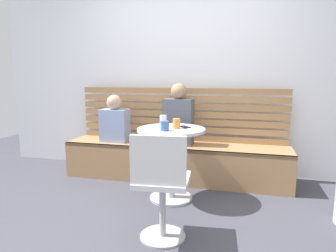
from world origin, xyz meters
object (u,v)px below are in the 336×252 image
cafe_table (171,150)px  phone_on_table (185,127)px  person_adult (179,117)px  cup_glass_tall (163,121)px  cup_mug_blue (165,126)px  white_chair (161,184)px  person_child_left (115,121)px  cup_tumbler_orange (176,124)px  booth_bench (175,161)px

cafe_table → phone_on_table: bearing=38.9°
person_adult → phone_on_table: size_ratio=5.22×
cup_glass_tall → cup_mug_blue: cup_glass_tall is taller
person_adult → white_chair: bearing=-82.5°
cafe_table → cup_mug_blue: size_ratio=7.79×
person_child_left → phone_on_table: person_child_left is taller
white_chair → person_adult: size_ratio=1.16×
cafe_table → cup_tumbler_orange: cup_tumbler_orange is taller
white_chair → cup_tumbler_orange: size_ratio=8.50×
cup_mug_blue → phone_on_table: cup_mug_blue is taller
person_adult → cup_glass_tall: (-0.04, -0.54, 0.03)m
person_child_left → cup_glass_tall: person_child_left is taller
white_chair → person_child_left: (-1.00, 1.39, 0.23)m
white_chair → phone_on_table: size_ratio=6.07×
person_adult → cup_glass_tall: 0.54m
booth_bench → person_adult: size_ratio=3.70×
booth_bench → phone_on_table: 0.76m
cafe_table → cup_glass_tall: cup_glass_tall is taller
cup_mug_blue → person_child_left: bearing=139.4°
cup_tumbler_orange → cup_mug_blue: (-0.08, -0.14, -0.00)m
white_chair → cup_glass_tall: size_ratio=7.08×
white_chair → person_child_left: bearing=125.8°
booth_bench → cup_mug_blue: size_ratio=28.42×
booth_bench → white_chair: size_ratio=3.18×
cafe_table → cup_mug_blue: 0.31m
booth_bench → white_chair: 1.46m
booth_bench → cup_glass_tall: 0.79m
cup_glass_tall → person_child_left: bearing=146.6°
booth_bench → person_adult: person_adult is taller
cafe_table → phone_on_table: phone_on_table is taller
person_adult → cup_mug_blue: bearing=-87.4°
phone_on_table → white_chair: bearing=-130.5°
booth_bench → cup_glass_tall: (-0.00, -0.54, 0.58)m
white_chair → phone_on_table: 0.95m
white_chair → phone_on_table: (-0.01, 0.91, 0.28)m
cup_tumbler_orange → phone_on_table: (0.06, 0.10, -0.05)m
cafe_table → cup_tumbler_orange: (0.06, -0.01, 0.27)m
white_chair → cup_tumbler_orange: 0.87m
white_chair → cup_tumbler_orange: bearing=95.1°
booth_bench → person_adult: (0.04, 0.00, 0.55)m
person_adult → cup_glass_tall: person_adult is taller
cup_mug_blue → cup_tumbler_orange: bearing=59.7°
person_adult → person_child_left: person_adult is taller
person_adult → cup_tumbler_orange: 0.63m
white_chair → cup_glass_tall: (-0.23, 0.88, 0.34)m
booth_bench → phone_on_table: size_ratio=19.29×
person_child_left → cup_mug_blue: person_child_left is taller
person_child_left → phone_on_table: bearing=-25.9°
cup_glass_tall → cup_tumbler_orange: cup_glass_tall is taller
cafe_table → cup_tumbler_orange: size_ratio=7.40×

